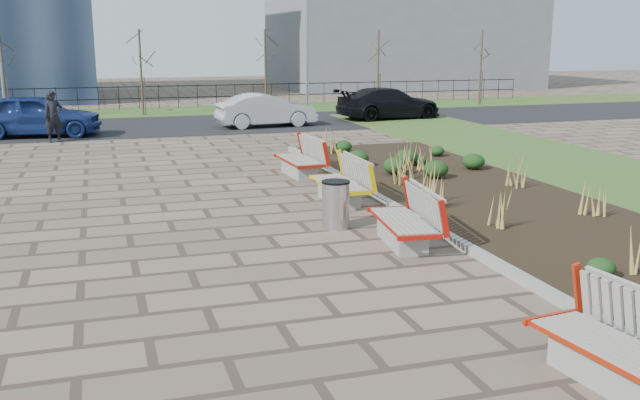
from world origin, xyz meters
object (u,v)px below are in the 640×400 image
object	(u,v)px
lamp_west	(0,52)
litter_bin	(336,205)
bench_b	(402,218)
lamp_east	(307,50)
pedestrian	(54,117)
car_black	(389,103)
bench_c	(339,181)
car_blue	(36,115)
bench_a	(619,344)
bench_d	(299,158)
car_silver	(266,110)

from	to	relation	value
lamp_west	litter_bin	bearing A→B (deg)	-69.21
bench_b	lamp_east	bearing A→B (deg)	84.94
pedestrian	car_black	xyz separation A→B (m)	(14.18, 3.26, -0.18)
bench_c	car_blue	bearing A→B (deg)	118.23
lamp_west	lamp_east	distance (m)	14.00
pedestrian	lamp_west	xyz separation A→B (m)	(-2.42, 7.62, 2.13)
bench_b	car_blue	size ratio (longest dim) A/B	0.45
bench_c	litter_bin	distance (m)	2.20
bench_a	bench_d	distance (m)	12.49
bench_c	lamp_east	bearing A→B (deg)	75.92
bench_c	car_blue	size ratio (longest dim) A/B	0.45
bench_b	lamp_west	world-z (taller)	lamp_west
bench_a	car_silver	bearing A→B (deg)	78.79
bench_b	litter_bin	size ratio (longest dim) A/B	2.28
bench_c	lamp_west	xyz separation A→B (m)	(-9.00, 19.62, 2.54)
bench_b	bench_c	distance (m)	3.52
car_silver	car_black	bearing A→B (deg)	-84.43
bench_a	pedestrian	distance (m)	22.16
bench_a	pedestrian	world-z (taller)	pedestrian
pedestrian	lamp_west	distance (m)	8.27
bench_b	lamp_east	world-z (taller)	lamp_east
litter_bin	car_silver	xyz separation A→B (m)	(2.39, 16.19, 0.24)
bench_b	car_silver	distance (m)	17.72
bench_b	car_silver	size ratio (longest dim) A/B	0.51
bench_d	litter_bin	world-z (taller)	bench_d
bench_b	lamp_east	xyz separation A→B (m)	(5.00, 23.14, 2.54)
bench_a	bench_c	distance (m)	9.15
pedestrian	car_silver	distance (m)	8.48
bench_a	bench_c	world-z (taller)	same
bench_d	car_blue	distance (m)	12.66
bench_d	lamp_west	xyz separation A→B (m)	(-9.00, 16.28, 2.54)
car_black	bench_b	bearing A→B (deg)	151.49
car_silver	bench_d	bearing A→B (deg)	166.31
car_black	lamp_west	xyz separation A→B (m)	(-16.60, 4.36, 2.31)
bench_c	bench_d	xyz separation A→B (m)	(0.00, 3.34, 0.00)
car_silver	lamp_west	world-z (taller)	lamp_west
bench_c	car_black	distance (m)	17.04
bench_a	bench_b	distance (m)	5.63
bench_b	pedestrian	xyz separation A→B (m)	(-6.58, 15.52, 0.41)
lamp_west	bench_a	bearing A→B (deg)	-72.63
bench_b	bench_d	xyz separation A→B (m)	(0.00, 6.86, 0.00)
bench_c	car_black	size ratio (longest dim) A/B	0.43
car_blue	car_silver	xyz separation A→B (m)	(8.90, 0.43, -0.12)
bench_c	bench_a	bearing A→B (deg)	-89.78
bench_a	bench_c	bearing A→B (deg)	82.77
bench_b	litter_bin	distance (m)	1.65
bench_b	car_black	bearing A→B (deg)	75.11
car_silver	lamp_west	distance (m)	12.18
car_silver	lamp_east	bearing A→B (deg)	-36.78
bench_a	litter_bin	size ratio (longest dim) A/B	2.28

